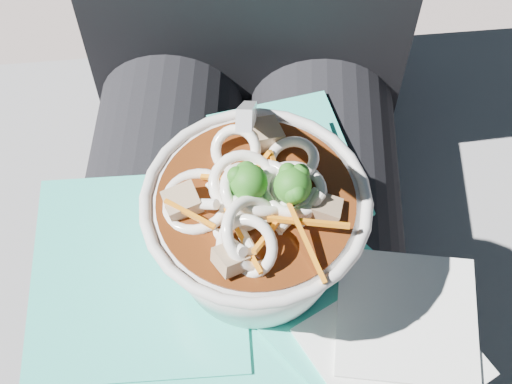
{
  "coord_description": "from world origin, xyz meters",
  "views": [
    {
      "loc": [
        0.03,
        -0.29,
        1.17
      ],
      "look_at": [
        0.02,
        -0.02,
        0.74
      ],
      "focal_mm": 50.0,
      "sensor_mm": 36.0,
      "label": 1
    }
  ],
  "objects_px": {
    "plastic_bag": "(244,268)",
    "udon_bowl": "(256,224)",
    "stone_ledge": "(247,284)",
    "person_body": "(241,196)",
    "lap": "(237,289)"
  },
  "relations": [
    {
      "from": "person_body",
      "to": "udon_bowl",
      "type": "distance_m",
      "value": 0.17
    },
    {
      "from": "person_body",
      "to": "plastic_bag",
      "type": "distance_m",
      "value": 0.13
    },
    {
      "from": "plastic_bag",
      "to": "udon_bowl",
      "type": "xyz_separation_m",
      "value": [
        0.01,
        0.01,
        0.07
      ]
    },
    {
      "from": "plastic_bag",
      "to": "udon_bowl",
      "type": "relative_size",
      "value": 2.01
    },
    {
      "from": "person_body",
      "to": "stone_ledge",
      "type": "bearing_deg",
      "value": 90.0
    },
    {
      "from": "lap",
      "to": "person_body",
      "type": "distance_m",
      "value": 0.1
    },
    {
      "from": "stone_ledge",
      "to": "person_body",
      "type": "bearing_deg",
      "value": -90.0
    },
    {
      "from": "stone_ledge",
      "to": "plastic_bag",
      "type": "bearing_deg",
      "value": -86.87
    },
    {
      "from": "udon_bowl",
      "to": "lap",
      "type": "bearing_deg",
      "value": 139.17
    },
    {
      "from": "lap",
      "to": "stone_ledge",
      "type": "bearing_deg",
      "value": 90.0
    },
    {
      "from": "plastic_bag",
      "to": "person_body",
      "type": "bearing_deg",
      "value": 94.7
    },
    {
      "from": "lap",
      "to": "udon_bowl",
      "type": "bearing_deg",
      "value": -40.83
    },
    {
      "from": "person_body",
      "to": "udon_bowl",
      "type": "xyz_separation_m",
      "value": [
        0.02,
        -0.11,
        0.13
      ]
    },
    {
      "from": "stone_ledge",
      "to": "udon_bowl",
      "type": "height_order",
      "value": "udon_bowl"
    },
    {
      "from": "person_body",
      "to": "udon_bowl",
      "type": "relative_size",
      "value": 4.69
    }
  ]
}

